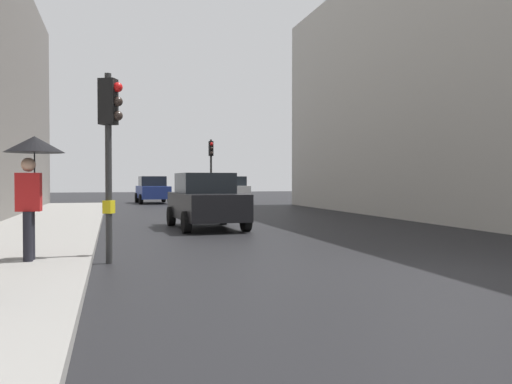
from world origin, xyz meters
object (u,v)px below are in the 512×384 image
traffic_light_near_right (110,133)px  car_dark_suv (206,201)px  car_white_compact (232,189)px  car_blue_van (153,190)px  pedestrian_with_umbrella (33,163)px  traffic_light_far_median (211,160)px

traffic_light_near_right → car_dark_suv: traffic_light_near_right is taller
traffic_light_near_right → car_white_compact: bearing=72.9°
car_blue_van → pedestrian_with_umbrella: 26.31m
traffic_light_far_median → pedestrian_with_umbrella: (-6.81, -20.55, -0.80)m
traffic_light_near_right → car_dark_suv: 7.49m
car_white_compact → pedestrian_with_umbrella: (-9.39, -26.79, 0.96)m
traffic_light_far_median → pedestrian_with_umbrella: traffic_light_far_median is taller
traffic_light_far_median → car_dark_suv: (-2.60, -13.48, -1.77)m
car_dark_suv → car_blue_van: (-0.31, 18.93, 0.00)m
car_dark_suv → car_blue_van: same height
traffic_light_near_right → pedestrian_with_umbrella: traffic_light_near_right is taller
car_blue_van → traffic_light_far_median: bearing=-62.0°
traffic_light_near_right → pedestrian_with_umbrella: bearing=-164.6°
traffic_light_near_right → car_blue_van: 25.83m
traffic_light_near_right → pedestrian_with_umbrella: size_ratio=1.64×
traffic_light_near_right → car_white_compact: 27.70m
traffic_light_far_median → car_white_compact: traffic_light_far_median is taller
car_dark_suv → traffic_light_near_right: bearing=-113.6°
traffic_light_near_right → car_white_compact: traffic_light_near_right is taller
car_dark_suv → car_blue_van: 18.93m
traffic_light_far_median → car_white_compact: bearing=67.5°
traffic_light_near_right → traffic_light_far_median: bearing=74.7°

